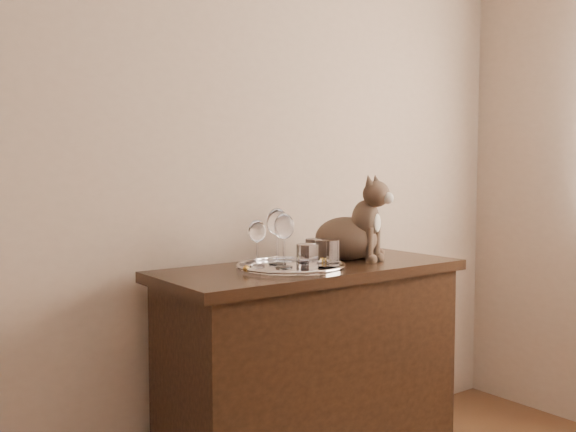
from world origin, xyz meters
The scene contains 10 objects.
wall_back centered at (0.00, 2.25, 1.35)m, with size 4.00×0.10×2.70m, color tan.
sideboard centered at (0.60, 1.94, 0.42)m, with size 1.20×0.50×0.85m, color black, non-canonical shape.
tray centered at (0.49, 1.92, 0.85)m, with size 0.40×0.40×0.01m, color silver.
wine_glass_a centered at (0.39, 1.99, 0.94)m, with size 0.06×0.06×0.17m, color silver, non-canonical shape.
wine_glass_b centered at (0.47, 1.98, 0.96)m, with size 0.08×0.08×0.21m, color silver, non-canonical shape.
wine_glass_d centered at (0.45, 1.91, 0.96)m, with size 0.07×0.07×0.20m, color white, non-canonical shape.
tumbler_a centered at (0.58, 1.83, 0.91)m, with size 0.09×0.09×0.10m, color white.
tumbler_b centered at (0.50, 1.83, 0.90)m, with size 0.08×0.08×0.09m, color silver.
tumbler_c centered at (0.62, 1.94, 0.90)m, with size 0.08×0.08×0.09m, color silver.
cat centered at (0.82, 1.98, 1.02)m, with size 0.34×0.32×0.34m, color #4B3C2D, non-canonical shape.
Camera 1 is at (-0.91, 0.05, 1.21)m, focal length 40.00 mm.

